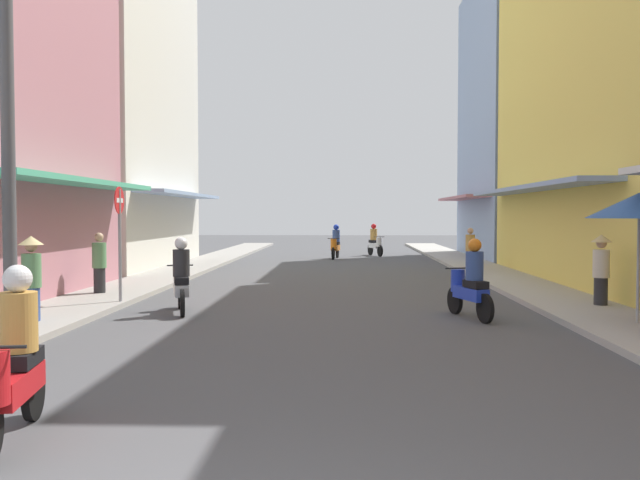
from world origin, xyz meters
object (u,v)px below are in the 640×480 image
Objects in this scene: motorbike_silver at (181,279)px; motorbike_orange at (335,243)px; pedestrian_midway at (31,276)px; motorbike_red at (13,363)px; motorbike_blue at (470,283)px; utility_pole at (7,83)px; street_sign_no_entry at (120,229)px; pedestrian_far at (470,249)px; pedestrian_foreground at (99,265)px; pedestrian_crossing at (601,268)px; motorbike_white at (375,241)px; vendor_umbrella at (639,206)px.

motorbike_silver and motorbike_orange have the same top height.
motorbike_red is at bearing -65.85° from pedestrian_midway.
pedestrian_midway is (-8.08, -1.33, 0.23)m from motorbike_blue.
motorbike_red is 0.23× the size of utility_pole.
utility_pole reaches higher than pedestrian_midway.
utility_pole reaches higher than street_sign_no_entry.
pedestrian_far is 13.52m from pedestrian_foreground.
pedestrian_midway is 2.94m from street_sign_no_entry.
pedestrian_midway is 3.65m from utility_pole.
pedestrian_foreground is at bearing 123.72° from street_sign_no_entry.
utility_pole reaches higher than pedestrian_crossing.
motorbike_orange is 1.09× the size of pedestrian_midway.
motorbike_red is at bearing -99.35° from motorbike_white.
utility_pole is (-2.08, 4.03, 3.31)m from motorbike_red.
pedestrian_midway is at bearing 107.05° from utility_pole.
motorbike_white is at bearing 99.98° from vendor_umbrella.
pedestrian_foreground reaches higher than motorbike_red.
pedestrian_midway is (-10.21, -12.74, 0.16)m from pedestrian_far.
utility_pole reaches higher than motorbike_white.
motorbike_red is 1.09× the size of pedestrian_midway.
motorbike_blue is 7.61m from street_sign_no_entry.
motorbike_orange is 19.60m from vendor_umbrella.
pedestrian_foreground is 0.60× the size of street_sign_no_entry.
vendor_umbrella is 0.31× the size of utility_pole.
utility_pole is at bearing -72.95° from pedestrian_midway.
motorbike_white is (-0.97, 19.87, 0.00)m from motorbike_blue.
pedestrian_foreground is (-2.62, 2.44, 0.09)m from motorbike_silver.
motorbike_orange is 1.03× the size of motorbike_blue.
motorbike_orange is 21.55m from utility_pole.
street_sign_no_entry is (-6.44, -18.45, 1.01)m from motorbike_white.
street_sign_no_entry reaches higher than pedestrian_crossing.
pedestrian_far is at bearing 56.61° from utility_pole.
pedestrian_midway is 10.89m from vendor_umbrella.
street_sign_no_entry is at bearing 178.96° from pedestrian_crossing.
utility_pole reaches higher than motorbike_red.
motorbike_white is 0.71× the size of vendor_umbrella.
motorbike_white is 9.00m from pedestrian_far.
pedestrian_foreground is at bearing 106.48° from motorbike_red.
pedestrian_midway reaches higher than motorbike_orange.
motorbike_orange is at bearing 69.06° from pedestrian_foreground.
utility_pole is at bearing -105.83° from motorbike_white.
motorbike_silver and motorbike_red have the same top height.
motorbike_orange is 24.95m from motorbike_red.
pedestrian_midway reaches higher than motorbike_silver.
motorbike_silver is 2.94m from pedestrian_midway.
motorbike_orange is 1.00× the size of motorbike_red.
pedestrian_crossing is at bearing -1.04° from street_sign_no_entry.
motorbike_silver is 7.81m from motorbike_red.
motorbike_silver is 1.00× the size of motorbike_blue.
motorbike_blue is 0.72× the size of vendor_umbrella.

